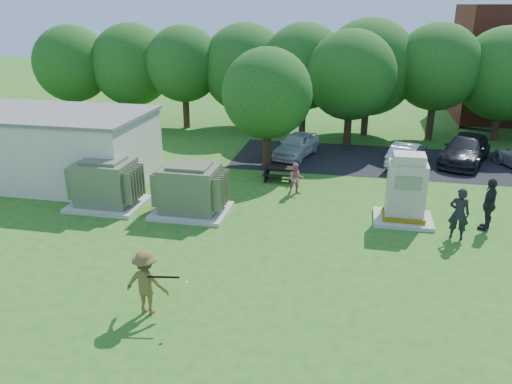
% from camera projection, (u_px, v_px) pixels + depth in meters
% --- Properties ---
extents(ground, '(120.00, 120.00, 0.00)m').
position_uv_depth(ground, '(230.00, 274.00, 15.76)').
color(ground, '#2D6619').
rests_on(ground, ground).
extents(service_building, '(10.00, 5.00, 3.20)m').
position_uv_depth(service_building, '(43.00, 148.00, 23.72)').
color(service_building, beige).
rests_on(service_building, ground).
extents(service_building_roof, '(10.20, 5.20, 0.15)m').
position_uv_depth(service_building_roof, '(38.00, 113.00, 23.13)').
color(service_building_roof, slate).
rests_on(service_building_roof, service_building).
extents(parking_strip, '(20.00, 6.00, 0.01)m').
position_uv_depth(parking_strip, '(420.00, 163.00, 26.77)').
color(parking_strip, '#232326').
rests_on(parking_strip, ground).
extents(transformer_left, '(3.00, 2.40, 2.07)m').
position_uv_depth(transformer_left, '(106.00, 184.00, 20.79)').
color(transformer_left, beige).
rests_on(transformer_left, ground).
extents(transformer_right, '(3.00, 2.40, 2.07)m').
position_uv_depth(transformer_right, '(191.00, 190.00, 20.08)').
color(transformer_right, beige).
rests_on(transformer_right, ground).
extents(generator_cabinet, '(2.25, 1.84, 2.74)m').
position_uv_depth(generator_cabinet, '(406.00, 192.00, 19.22)').
color(generator_cabinet, beige).
rests_on(generator_cabinet, ground).
extents(picnic_table, '(1.54, 1.15, 0.66)m').
position_uv_depth(picnic_table, '(280.00, 172.00, 24.04)').
color(picnic_table, black).
rests_on(picnic_table, ground).
extents(batter, '(1.23, 0.72, 1.88)m').
position_uv_depth(batter, '(146.00, 282.00, 13.49)').
color(batter, brown).
rests_on(batter, ground).
extents(person_by_generator, '(0.79, 0.61, 1.94)m').
position_uv_depth(person_by_generator, '(459.00, 214.00, 17.85)').
color(person_by_generator, black).
rests_on(person_by_generator, ground).
extents(person_at_picnic, '(0.83, 0.73, 1.43)m').
position_uv_depth(person_at_picnic, '(296.00, 179.00, 22.17)').
color(person_at_picnic, '#BF6572').
rests_on(person_at_picnic, ground).
extents(person_walking_right, '(0.98, 1.28, 2.02)m').
position_uv_depth(person_walking_right, '(489.00, 204.00, 18.56)').
color(person_walking_right, '#232428').
rests_on(person_walking_right, ground).
extents(car_white, '(2.51, 4.18, 1.33)m').
position_uv_depth(car_white, '(296.00, 145.00, 27.75)').
color(car_white, silver).
rests_on(car_white, ground).
extents(car_silver_a, '(2.43, 4.01, 1.25)m').
position_uv_depth(car_silver_a, '(407.00, 154.00, 26.20)').
color(car_silver_a, '#B3B3B8').
rests_on(car_silver_a, ground).
extents(car_dark, '(3.61, 5.39, 1.45)m').
position_uv_depth(car_dark, '(465.00, 150.00, 26.61)').
color(car_dark, black).
rests_on(car_dark, ground).
extents(batting_equipment, '(1.27, 0.28, 0.10)m').
position_uv_depth(batting_equipment, '(164.00, 277.00, 13.17)').
color(batting_equipment, black).
rests_on(batting_equipment, ground).
extents(tree_row, '(41.30, 13.30, 7.30)m').
position_uv_depth(tree_row, '(332.00, 70.00, 30.90)').
color(tree_row, '#47301E').
rests_on(tree_row, ground).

